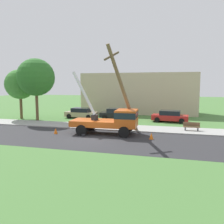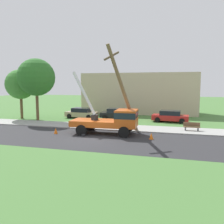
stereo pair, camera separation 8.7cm
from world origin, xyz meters
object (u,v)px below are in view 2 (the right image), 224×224
(leaning_utility_pole, at_px, (123,89))
(utility_truck, at_px, (113,119))
(traffic_cone_ahead, at_px, (151,136))
(park_bench, at_px, (192,127))
(roadside_tree_far, at_px, (36,77))
(parked_sedan_tan, at_px, (82,113))
(parked_sedan_black, at_px, (117,114))
(parked_sedan_red, at_px, (170,116))
(traffic_cone_behind, at_px, (56,131))
(roadside_tree_near, at_px, (20,84))

(leaning_utility_pole, bearing_deg, utility_truck, -156.50)
(traffic_cone_ahead, bearing_deg, park_bench, 50.83)
(leaning_utility_pole, bearing_deg, roadside_tree_far, 157.57)
(parked_sedan_tan, height_order, parked_sedan_black, same)
(leaning_utility_pole, height_order, parked_sedan_black, leaning_utility_pole)
(parked_sedan_red, bearing_deg, parked_sedan_tan, 179.21)
(parked_sedan_tan, xyz_separation_m, roadside_tree_far, (-4.73, -3.40, 4.83))
(parked_sedan_black, distance_m, roadside_tree_far, 11.48)
(traffic_cone_ahead, xyz_separation_m, park_bench, (3.57, 4.38, 0.18))
(utility_truck, relative_size, parked_sedan_tan, 1.52)
(traffic_cone_ahead, bearing_deg, parked_sedan_red, 81.99)
(traffic_cone_behind, height_order, parked_sedan_tan, parked_sedan_tan)
(traffic_cone_behind, bearing_deg, roadside_tree_far, 132.95)
(leaning_utility_pole, relative_size, parked_sedan_tan, 1.84)
(traffic_cone_ahead, height_order, park_bench, park_bench)
(traffic_cone_ahead, xyz_separation_m, parked_sedan_tan, (-10.55, 10.00, 0.43))
(leaning_utility_pole, distance_m, parked_sedan_red, 10.01)
(leaning_utility_pole, xyz_separation_m, parked_sedan_black, (-2.79, 9.05, -3.50))
(leaning_utility_pole, bearing_deg, traffic_cone_ahead, -27.26)
(roadside_tree_near, bearing_deg, parked_sedan_red, 6.68)
(parked_sedan_tan, relative_size, roadside_tree_near, 0.68)
(utility_truck, bearing_deg, parked_sedan_tan, 127.58)
(traffic_cone_behind, bearing_deg, roadside_tree_near, 140.65)
(leaning_utility_pole, bearing_deg, parked_sedan_tan, 132.08)
(traffic_cone_behind, xyz_separation_m, parked_sedan_red, (10.41, 9.95, 0.43))
(traffic_cone_behind, distance_m, roadside_tree_far, 10.58)
(parked_sedan_black, bearing_deg, roadside_tree_far, -157.88)
(traffic_cone_behind, bearing_deg, traffic_cone_ahead, 0.75)
(utility_truck, distance_m, traffic_cone_ahead, 4.02)
(parked_sedan_tan, distance_m, roadside_tree_far, 7.57)
(utility_truck, xyz_separation_m, parked_sedan_black, (-1.94, 9.42, -0.70))
(parked_sedan_tan, height_order, park_bench, parked_sedan_tan)
(utility_truck, distance_m, traffic_cone_behind, 5.58)
(roadside_tree_far, bearing_deg, traffic_cone_behind, -47.05)
(parked_sedan_black, relative_size, roadside_tree_far, 0.56)
(parked_sedan_tan, bearing_deg, traffic_cone_behind, -81.44)
(traffic_cone_behind, bearing_deg, utility_truck, 12.82)
(roadside_tree_near, bearing_deg, utility_truck, -23.69)
(parked_sedan_black, distance_m, roadside_tree_near, 13.64)
(traffic_cone_behind, xyz_separation_m, park_bench, (12.59, 4.49, 0.18))
(traffic_cone_ahead, bearing_deg, leaning_utility_pole, 152.74)
(traffic_cone_ahead, relative_size, roadside_tree_far, 0.07)
(park_bench, bearing_deg, parked_sedan_black, 146.26)
(traffic_cone_ahead, xyz_separation_m, parked_sedan_red, (1.38, 9.83, 0.43))
(parked_sedan_tan, relative_size, roadside_tree_far, 0.57)
(parked_sedan_tan, bearing_deg, roadside_tree_far, -144.29)
(traffic_cone_behind, height_order, park_bench, park_bench)
(traffic_cone_behind, bearing_deg, parked_sedan_tan, 98.56)
(traffic_cone_behind, distance_m, parked_sedan_black, 11.17)
(roadside_tree_far, bearing_deg, leaning_utility_pole, -22.43)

